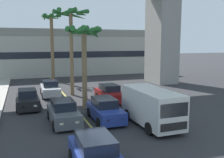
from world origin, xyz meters
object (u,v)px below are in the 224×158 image
car_queue_fifth (63,113)px  palm_tree_near_median (71,25)px  car_queue_second (96,156)px  car_queue_third (110,94)px  palm_tree_mid_median (52,31)px  car_queue_front (50,89)px  car_queue_sixth (105,110)px  car_queue_fourth (27,99)px  palm_tree_far_median (84,42)px  delivery_van (151,106)px

car_queue_fifth → palm_tree_near_median: bearing=75.6°
car_queue_second → palm_tree_near_median: bearing=82.6°
car_queue_third → palm_tree_mid_median: bearing=103.0°
car_queue_front → car_queue_sixth: size_ratio=1.00×
car_queue_fourth → car_queue_second: bearing=-78.7°
palm_tree_near_median → palm_tree_far_median: 5.88m
car_queue_third → car_queue_fourth: same height
car_queue_third → car_queue_fourth: 7.16m
car_queue_second → car_queue_sixth: (2.57, 6.72, 0.00)m
palm_tree_mid_median → palm_tree_far_median: bearing=-87.6°
car_queue_sixth → car_queue_front: bearing=105.4°
palm_tree_near_median → car_queue_front: bearing=171.8°
car_queue_sixth → palm_tree_mid_median: palm_tree_mid_median is taller
car_queue_second → car_queue_fourth: bearing=101.3°
palm_tree_mid_median → car_queue_fifth: bearing=-94.7°
car_queue_fourth → car_queue_third: bearing=0.1°
car_queue_second → car_queue_sixth: bearing=69.1°
delivery_van → car_queue_second: bearing=-137.1°
car_queue_third → car_queue_second: bearing=-111.6°
palm_tree_far_median → delivery_van: bearing=-62.3°
palm_tree_mid_median → car_queue_front: bearing=-98.2°
car_queue_third → palm_tree_far_median: 5.65m
car_queue_second → palm_tree_far_median: 11.64m
car_queue_front → car_queue_fifth: bearing=-90.8°
car_queue_fourth → palm_tree_far_median: (4.45, -1.57, 4.70)m
delivery_van → palm_tree_mid_median: bearing=99.5°
car_queue_front → car_queue_fourth: size_ratio=1.00×
palm_tree_near_median → palm_tree_far_median: bearing=-90.4°
car_queue_front → palm_tree_far_median: (2.15, -5.97, 4.70)m
car_queue_sixth → palm_tree_mid_median: (-1.20, 19.96, 6.13)m
car_queue_third → car_queue_sixth: (-2.18, -5.31, 0.00)m
palm_tree_far_median → car_queue_sixth: bearing=-82.0°
car_queue_sixth → palm_tree_near_median: palm_tree_near_median is taller
car_queue_front → car_queue_fifth: (-0.13, -9.37, 0.00)m
car_queue_second → car_queue_sixth: 7.19m
car_queue_third → palm_tree_near_median: bearing=123.3°
car_queue_sixth → delivery_van: (2.49, -2.02, 0.57)m
car_queue_front → car_queue_sixth: same height
car_queue_fourth → car_queue_fifth: same height
palm_tree_mid_median → palm_tree_far_median: 16.30m
car_queue_fifth → palm_tree_near_median: 11.29m
car_queue_third → delivery_van: bearing=-87.6°
car_queue_second → car_queue_third: size_ratio=1.00×
palm_tree_near_median → palm_tree_far_median: size_ratio=1.30×
car_queue_third → car_queue_sixth: size_ratio=1.01×
car_queue_front → car_queue_fourth: (-2.30, -4.40, 0.00)m
car_queue_second → palm_tree_near_median: (2.08, 16.10, 6.34)m
car_queue_fourth → palm_tree_far_median: bearing=-19.4°
car_queue_fourth → car_queue_front: bearing=62.4°
car_queue_second → palm_tree_near_median: palm_tree_near_median is taller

